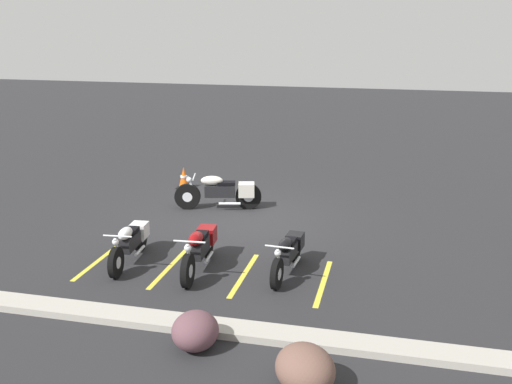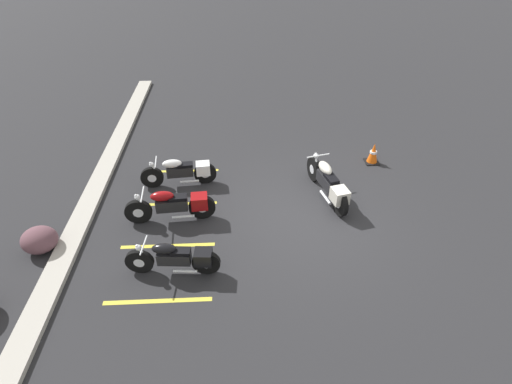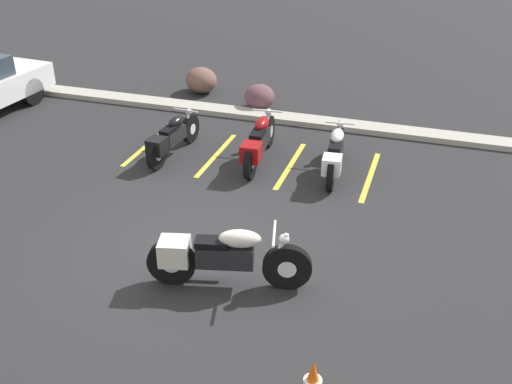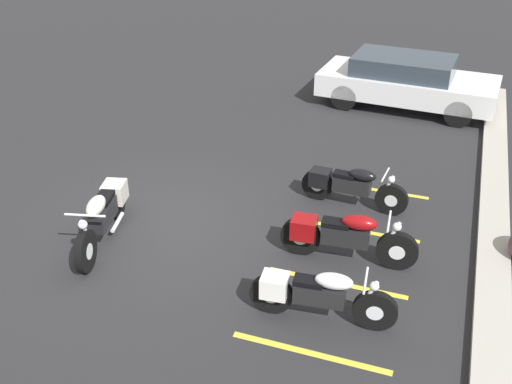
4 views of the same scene
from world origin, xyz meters
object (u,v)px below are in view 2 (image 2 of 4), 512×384
object	(u,v)px
parked_bike_2	(182,171)
traffic_cone	(373,154)
parked_bike_1	(175,205)
motorcycle_cream_featured	(328,183)
landscape_rock_1	(39,240)
parked_bike_0	(177,258)

from	to	relation	value
parked_bike_2	traffic_cone	distance (m)	5.51
parked_bike_1	traffic_cone	world-z (taller)	parked_bike_1
motorcycle_cream_featured	traffic_cone	size ratio (longest dim) A/B	3.56
parked_bike_1	landscape_rock_1	bearing A→B (deg)	13.41
parked_bike_0	parked_bike_1	world-z (taller)	parked_bike_1
parked_bike_1	parked_bike_2	distance (m)	1.48
parked_bike_1	landscape_rock_1	xyz separation A→B (m)	(-0.90, 2.84, -0.16)
parked_bike_2	landscape_rock_1	size ratio (longest dim) A/B	2.62
motorcycle_cream_featured	traffic_cone	world-z (taller)	motorcycle_cream_featured
parked_bike_1	parked_bike_2	xyz separation A→B (m)	(1.48, -0.03, -0.03)
parked_bike_1	traffic_cone	distance (m)	5.96
landscape_rock_1	traffic_cone	xyz separation A→B (m)	(3.25, -8.32, 0.00)
parked_bike_1	landscape_rock_1	distance (m)	2.99
motorcycle_cream_featured	parked_bike_2	size ratio (longest dim) A/B	1.10
motorcycle_cream_featured	landscape_rock_1	world-z (taller)	motorcycle_cream_featured
landscape_rock_1	traffic_cone	size ratio (longest dim) A/B	1.24
parked_bike_0	parked_bike_1	xyz separation A→B (m)	(1.71, 0.24, 0.04)
traffic_cone	landscape_rock_1	bearing A→B (deg)	111.32
parked_bike_0	motorcycle_cream_featured	bearing A→B (deg)	-141.91
landscape_rock_1	parked_bike_2	bearing A→B (deg)	-50.41
parked_bike_0	traffic_cone	xyz separation A→B (m)	(4.07, -5.23, -0.12)
parked_bike_0	landscape_rock_1	bearing A→B (deg)	-10.62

